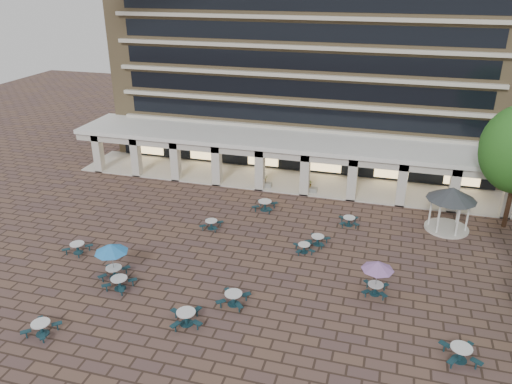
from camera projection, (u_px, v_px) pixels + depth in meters
ground at (242, 260)px, 35.33m from camera, size 120.00×120.00×0.00m
apartment_building at (312, 34)px, 52.61m from camera, size 40.00×15.50×25.20m
retail_arcade at (288, 153)px, 47.12m from camera, size 42.00×6.60×4.40m
picnic_table_0 at (41, 327)px, 27.91m from camera, size 1.86×1.86×0.79m
picnic_table_1 at (186, 317)px, 28.71m from camera, size 2.31×2.31×0.85m
picnic_table_2 at (234, 298)px, 30.41m from camera, size 1.91×1.91×0.82m
picnic_table_3 at (461, 352)px, 26.01m from camera, size 2.18×2.18×0.85m
picnic_table_4 at (111, 249)px, 32.39m from camera, size 2.21×2.21×2.55m
picnic_table_5 at (119, 282)px, 31.93m from camera, size 1.95×1.95×0.80m
picnic_table_7 at (304, 247)px, 36.13m from camera, size 1.79×1.79×0.66m
picnic_table_8 at (77, 247)px, 36.02m from camera, size 1.89×1.89×0.77m
picnic_table_9 at (265, 205)px, 42.47m from camera, size 2.04×2.04×0.85m
picnic_table_10 at (349, 220)px, 39.95m from camera, size 1.79×1.79×0.72m
picnic_table_11 at (378, 267)px, 30.78m from camera, size 2.04×2.04×2.36m
picnic_table_12 at (211, 224)px, 39.43m from camera, size 1.67×1.67×0.72m
picnic_table_13 at (318, 239)px, 37.13m from camera, size 1.84×1.84×0.72m
gazebo at (451, 198)px, 38.44m from camera, size 3.81×3.81×3.55m
planter_left at (264, 182)px, 46.91m from camera, size 1.50×0.86×1.31m
planter_right at (309, 187)px, 45.84m from camera, size 1.50×0.75×1.30m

